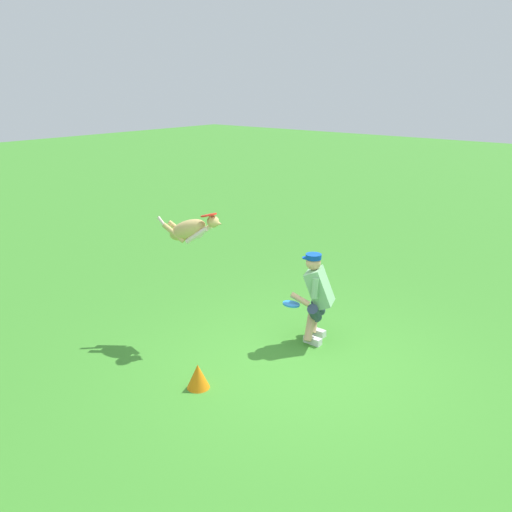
% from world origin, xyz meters
% --- Properties ---
extents(ground_plane, '(60.00, 60.00, 0.00)m').
position_xyz_m(ground_plane, '(0.00, 0.00, 0.00)').
color(ground_plane, '#3E8B2C').
extents(person, '(0.53, 0.69, 1.29)m').
position_xyz_m(person, '(0.29, -0.75, 0.70)').
color(person, silver).
rests_on(person, ground_plane).
extents(dog, '(0.97, 0.47, 0.50)m').
position_xyz_m(dog, '(1.83, 0.17, 1.58)').
color(dog, tan).
extents(frisbee_flying, '(0.30, 0.30, 0.10)m').
position_xyz_m(frisbee_flying, '(1.53, 0.10, 1.83)').
color(frisbee_flying, red).
extents(frisbee_held, '(0.25, 0.25, 0.06)m').
position_xyz_m(frisbee_held, '(0.49, -0.43, 0.61)').
color(frisbee_held, '#2683E5').
rests_on(frisbee_held, person).
extents(training_cone, '(0.28, 0.28, 0.31)m').
position_xyz_m(training_cone, '(0.68, 1.23, 0.16)').
color(training_cone, orange).
rests_on(training_cone, ground_plane).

